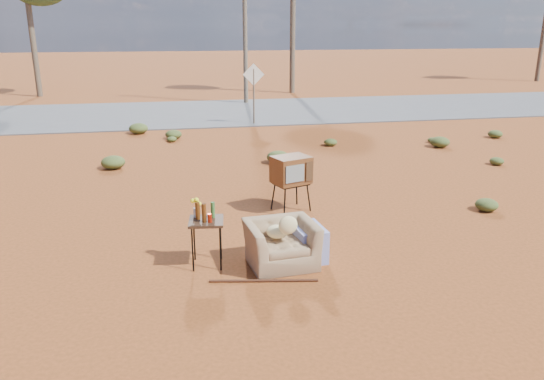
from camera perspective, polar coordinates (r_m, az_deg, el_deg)
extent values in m
plane|color=brown|center=(8.02, 1.02, -8.50)|extent=(140.00, 140.00, 0.00)
cube|color=#565659|center=(22.38, -7.00, 8.28)|extent=(140.00, 7.00, 0.04)
imported|color=#8A6C4B|center=(8.00, 1.00, -5.06)|extent=(1.09, 0.77, 0.90)
ellipsoid|color=#DDC987|center=(8.00, 0.57, -4.49)|extent=(0.32, 0.32, 0.19)
ellipsoid|color=#DDC987|center=(7.77, 1.73, -3.81)|extent=(0.29, 0.14, 0.29)
cube|color=navy|center=(8.30, 3.94, -5.63)|extent=(0.50, 0.71, 0.52)
cube|color=black|center=(10.30, 2.06, 0.69)|extent=(0.72, 0.64, 0.03)
cylinder|color=black|center=(10.07, 1.38, -1.33)|extent=(0.04, 0.04, 0.55)
cylinder|color=black|center=(10.36, 3.97, -0.83)|extent=(0.04, 0.04, 0.55)
cylinder|color=black|center=(10.41, 0.12, -0.69)|extent=(0.04, 0.04, 0.55)
cylinder|color=black|center=(10.69, 2.67, -0.22)|extent=(0.04, 0.04, 0.55)
cube|color=brown|center=(10.22, 2.07, 2.19)|extent=(0.82, 0.72, 0.52)
cube|color=slate|center=(9.95, 2.48, 1.76)|extent=(0.39, 0.16, 0.33)
cube|color=#472D19|center=(10.13, 4.03, 2.01)|extent=(0.15, 0.07, 0.37)
cube|color=#3A2215|center=(7.94, -7.10, -3.35)|extent=(0.56, 0.56, 0.04)
cylinder|color=black|center=(7.89, -8.54, -6.31)|extent=(0.02, 0.02, 0.71)
cylinder|color=black|center=(7.87, -5.58, -6.26)|extent=(0.02, 0.02, 0.71)
cylinder|color=black|center=(8.27, -8.37, -5.18)|extent=(0.02, 0.02, 0.71)
cylinder|color=black|center=(8.25, -5.54, -5.13)|extent=(0.02, 0.02, 0.71)
cylinder|color=#4D270C|center=(7.94, -8.01, -2.21)|extent=(0.07, 0.07, 0.26)
cylinder|color=#4D270C|center=(7.80, -7.32, -2.45)|extent=(0.07, 0.07, 0.28)
cylinder|color=#2F5F29|center=(7.98, -6.38, -2.12)|extent=(0.06, 0.06, 0.24)
cylinder|color=#B0230E|center=(7.81, -6.71, -3.01)|extent=(0.06, 0.06, 0.13)
cylinder|color=silver|center=(8.06, -8.16, -2.38)|extent=(0.08, 0.08, 0.14)
ellipsoid|color=yellow|center=(8.00, -8.21, -1.30)|extent=(0.16, 0.16, 0.12)
cylinder|color=#4F2815|center=(7.64, -0.91, -9.72)|extent=(1.53, 0.31, 0.04)
cylinder|color=brown|center=(19.45, -1.97, 9.96)|extent=(0.06, 0.06, 2.00)
cube|color=silver|center=(19.37, -2.00, 12.31)|extent=(0.78, 0.04, 0.78)
cylinder|color=brown|center=(29.78, -24.39, 14.92)|extent=(0.28, 0.28, 6.00)
cylinder|color=brown|center=(28.80, 2.24, 17.34)|extent=(0.28, 0.28, 7.00)
cylinder|color=brown|center=(38.95, 27.22, 15.16)|extent=(0.28, 0.28, 6.50)
cylinder|color=brown|center=(24.81, -2.95, 18.49)|extent=(0.20, 0.20, 8.00)
ellipsoid|color=#4C5726|center=(11.22, 22.09, -1.48)|extent=(0.44, 0.44, 0.24)
ellipsoid|color=#4C5726|center=(14.04, -16.73, 2.88)|extent=(0.60, 0.60, 0.33)
ellipsoid|color=#4C5726|center=(15.03, 23.02, 2.88)|extent=(0.36, 0.36, 0.20)
ellipsoid|color=#4C5726|center=(16.14, 6.32, 5.13)|extent=(0.40, 0.40, 0.22)
ellipsoid|color=#4C5726|center=(16.91, -10.72, 5.39)|extent=(0.30, 0.30, 0.17)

